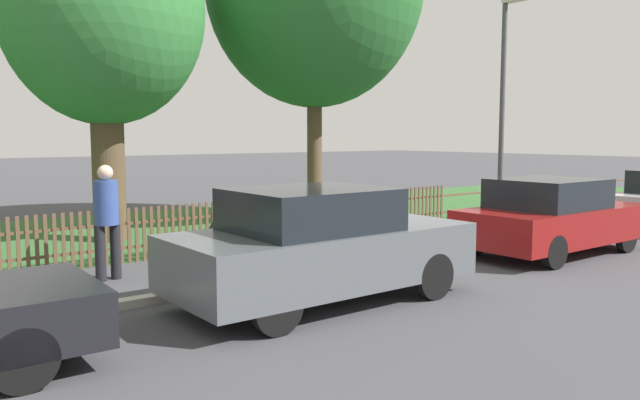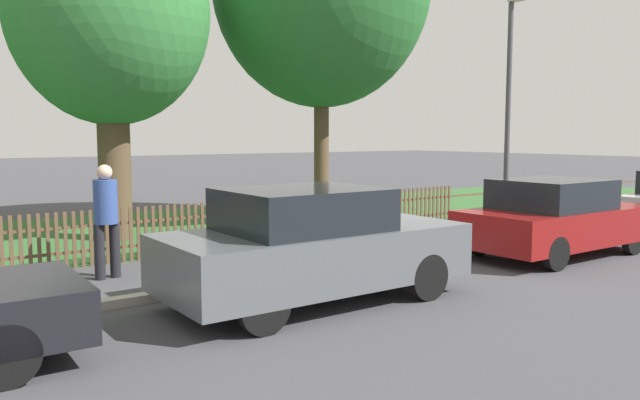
{
  "view_description": "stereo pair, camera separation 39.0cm",
  "coord_description": "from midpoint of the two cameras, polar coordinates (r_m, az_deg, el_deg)",
  "views": [
    {
      "loc": [
        -6.64,
        -7.76,
        2.25
      ],
      "look_at": [
        0.09,
        1.02,
        1.1
      ],
      "focal_mm": 35.0,
      "sensor_mm": 36.0,
      "label": 1
    },
    {
      "loc": [
        -6.32,
        -7.99,
        2.25
      ],
      "look_at": [
        0.09,
        1.02,
        1.1
      ],
      "focal_mm": 35.0,
      "sensor_mm": 36.0,
      "label": 2
    }
  ],
  "objects": [
    {
      "name": "covered_motorcycle",
      "position": [
        11.19,
        -6.76,
        -2.47
      ],
      "size": [
        1.95,
        0.85,
        1.0
      ],
      "rotation": [
        0.0,
        0.0,
        -0.01
      ],
      "color": "black",
      "rests_on": "ground"
    },
    {
      "name": "park_fence",
      "position": [
        12.72,
        -6.46,
        -2.06
      ],
      "size": [
        40.0,
        0.05,
        0.98
      ],
      "color": "brown",
      "rests_on": "ground"
    },
    {
      "name": "ground_plane",
      "position": [
        10.44,
        1.95,
        -6.51
      ],
      "size": [
        120.0,
        120.0,
        0.0
      ],
      "primitive_type": "plane",
      "color": "#424247"
    },
    {
      "name": "parked_car_red_compact",
      "position": [
        12.53,
        19.56,
        -1.43
      ],
      "size": [
        3.98,
        1.79,
        1.44
      ],
      "rotation": [
        0.0,
        0.0,
        0.0
      ],
      "color": "maroon",
      "rests_on": "ground"
    },
    {
      "name": "tree_behind_motorcycle",
      "position": [
        14.22,
        -19.99,
        15.9
      ],
      "size": [
        4.17,
        4.17,
        7.25
      ],
      "color": "brown",
      "rests_on": "ground"
    },
    {
      "name": "pedestrian_near_fence",
      "position": [
        10.24,
        -19.96,
        -1.34
      ],
      "size": [
        0.41,
        0.41,
        1.8
      ],
      "rotation": [
        0.0,
        0.0,
        0.15
      ],
      "color": "black",
      "rests_on": "ground"
    },
    {
      "name": "street_lamp",
      "position": [
        14.06,
        15.97,
        10.09
      ],
      "size": [
        0.2,
        0.79,
        5.22
      ],
      "color": "#47474C",
      "rests_on": "ground"
    },
    {
      "name": "parked_car_navy_estate",
      "position": [
        8.39,
        -1.38,
        -4.15
      ],
      "size": [
        4.17,
        1.83,
        1.56
      ],
      "rotation": [
        0.0,
        0.0,
        -0.0
      ],
      "color": "#51565B",
      "rests_on": "ground"
    },
    {
      "name": "grass_strip",
      "position": [
        15.89,
        -13.02,
        -2.34
      ],
      "size": [
        40.0,
        7.09,
        0.01
      ],
      "primitive_type": "cube",
      "color": "#33602D",
      "rests_on": "ground"
    },
    {
      "name": "kerb_stone",
      "position": [
        10.51,
        1.6,
        -6.1
      ],
      "size": [
        40.0,
        0.2,
        0.12
      ],
      "primitive_type": "cube",
      "color": "#B2ADA3",
      "rests_on": "ground"
    }
  ]
}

